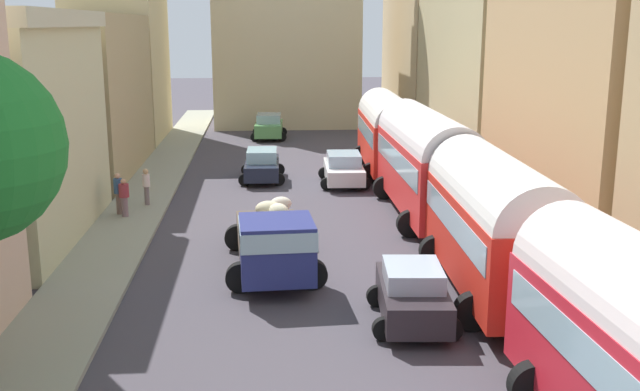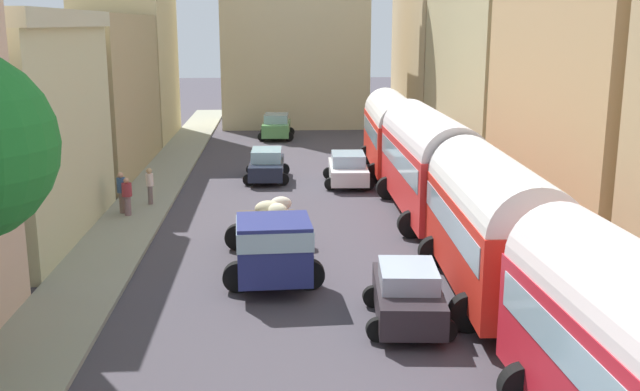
{
  "view_description": "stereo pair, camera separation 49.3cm",
  "coord_description": "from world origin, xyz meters",
  "px_view_note": "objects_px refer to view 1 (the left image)",
  "views": [
    {
      "loc": [
        -1.96,
        -4.29,
        7.65
      ],
      "look_at": [
        0.0,
        20.37,
        1.88
      ],
      "focal_mm": 41.5,
      "sensor_mm": 36.0,
      "label": 1
    },
    {
      "loc": [
        -1.47,
        -4.33,
        7.65
      ],
      "look_at": [
        0.0,
        20.37,
        1.88
      ],
      "focal_mm": 41.5,
      "sensor_mm": 36.0,
      "label": 2
    }
  ],
  "objects_px": {
    "car_1": "(269,126)",
    "pedestrian_3": "(146,185)",
    "parked_bus_1": "(495,219)",
    "cargo_truck_0": "(274,239)",
    "pedestrian_1": "(118,192)",
    "car_3": "(412,294)",
    "parked_bus_3": "(388,130)",
    "parked_bus_2": "(426,158)",
    "car_0": "(262,165)",
    "car_4": "(344,169)",
    "pedestrian_0": "(124,197)"
  },
  "relations": [
    {
      "from": "car_0",
      "to": "cargo_truck_0",
      "type": "bearing_deg",
      "value": -88.73
    },
    {
      "from": "parked_bus_2",
      "to": "cargo_truck_0",
      "type": "distance_m",
      "value": 9.4
    },
    {
      "from": "parked_bus_1",
      "to": "car_3",
      "type": "distance_m",
      "value": 3.63
    },
    {
      "from": "parked_bus_1",
      "to": "car_0",
      "type": "bearing_deg",
      "value": 111.71
    },
    {
      "from": "car_0",
      "to": "car_1",
      "type": "xyz_separation_m",
      "value": [
        0.51,
        13.7,
        0.06
      ]
    },
    {
      "from": "parked_bus_2",
      "to": "car_0",
      "type": "xyz_separation_m",
      "value": [
        -6.57,
        7.5,
        -1.6
      ]
    },
    {
      "from": "parked_bus_3",
      "to": "cargo_truck_0",
      "type": "bearing_deg",
      "value": -111.44
    },
    {
      "from": "parked_bus_3",
      "to": "car_4",
      "type": "distance_m",
      "value": 4.09
    },
    {
      "from": "parked_bus_2",
      "to": "pedestrian_1",
      "type": "distance_m",
      "value": 12.44
    },
    {
      "from": "car_4",
      "to": "pedestrian_1",
      "type": "relative_size",
      "value": 2.29
    },
    {
      "from": "pedestrian_0",
      "to": "pedestrian_3",
      "type": "relative_size",
      "value": 0.98
    },
    {
      "from": "pedestrian_1",
      "to": "parked_bus_3",
      "type": "bearing_deg",
      "value": 33.92
    },
    {
      "from": "cargo_truck_0",
      "to": "pedestrian_1",
      "type": "bearing_deg",
      "value": 128.75
    },
    {
      "from": "parked_bus_2",
      "to": "car_3",
      "type": "xyz_separation_m",
      "value": [
        -2.73,
        -10.91,
        -1.59
      ]
    },
    {
      "from": "pedestrian_0",
      "to": "cargo_truck_0",
      "type": "bearing_deg",
      "value": -51.17
    },
    {
      "from": "parked_bus_2",
      "to": "car_1",
      "type": "xyz_separation_m",
      "value": [
        -6.06,
        21.2,
        -1.54
      ]
    },
    {
      "from": "parked_bus_1",
      "to": "car_3",
      "type": "height_order",
      "value": "parked_bus_1"
    },
    {
      "from": "car_0",
      "to": "car_3",
      "type": "height_order",
      "value": "same"
    },
    {
      "from": "parked_bus_3",
      "to": "pedestrian_0",
      "type": "height_order",
      "value": "parked_bus_3"
    },
    {
      "from": "parked_bus_1",
      "to": "parked_bus_2",
      "type": "distance_m",
      "value": 9.0
    },
    {
      "from": "car_4",
      "to": "pedestrian_1",
      "type": "xyz_separation_m",
      "value": [
        -9.73,
        -5.55,
        0.28
      ]
    },
    {
      "from": "parked_bus_2",
      "to": "car_1",
      "type": "height_order",
      "value": "parked_bus_2"
    },
    {
      "from": "parked_bus_2",
      "to": "car_1",
      "type": "bearing_deg",
      "value": 105.95
    },
    {
      "from": "parked_bus_2",
      "to": "parked_bus_1",
      "type": "bearing_deg",
      "value": -90.0
    },
    {
      "from": "car_0",
      "to": "pedestrian_3",
      "type": "relative_size",
      "value": 2.42
    },
    {
      "from": "car_3",
      "to": "pedestrian_0",
      "type": "distance_m",
      "value": 14.59
    },
    {
      "from": "car_3",
      "to": "car_4",
      "type": "xyz_separation_m",
      "value": [
        0.1,
        17.15,
        -0.02
      ]
    },
    {
      "from": "parked_bus_1",
      "to": "car_0",
      "type": "relative_size",
      "value": 2.03
    },
    {
      "from": "cargo_truck_0",
      "to": "pedestrian_0",
      "type": "relative_size",
      "value": 4.22
    },
    {
      "from": "car_1",
      "to": "pedestrian_3",
      "type": "height_order",
      "value": "pedestrian_3"
    },
    {
      "from": "parked_bus_1",
      "to": "cargo_truck_0",
      "type": "height_order",
      "value": "parked_bus_1"
    },
    {
      "from": "parked_bus_2",
      "to": "car_1",
      "type": "distance_m",
      "value": 22.1
    },
    {
      "from": "car_1",
      "to": "cargo_truck_0",
      "type": "bearing_deg",
      "value": -90.39
    },
    {
      "from": "cargo_truck_0",
      "to": "pedestrian_0",
      "type": "distance_m",
      "value": 9.27
    },
    {
      "from": "parked_bus_1",
      "to": "parked_bus_2",
      "type": "bearing_deg",
      "value": 90.0
    },
    {
      "from": "car_3",
      "to": "pedestrian_0",
      "type": "height_order",
      "value": "pedestrian_0"
    },
    {
      "from": "parked_bus_1",
      "to": "car_4",
      "type": "relative_size",
      "value": 1.99
    },
    {
      "from": "pedestrian_3",
      "to": "parked_bus_1",
      "type": "bearing_deg",
      "value": -44.3
    },
    {
      "from": "parked_bus_1",
      "to": "cargo_truck_0",
      "type": "distance_m",
      "value": 6.68
    },
    {
      "from": "parked_bus_2",
      "to": "pedestrian_0",
      "type": "xyz_separation_m",
      "value": [
        -12.06,
        0.3,
        -1.44
      ]
    },
    {
      "from": "car_4",
      "to": "parked_bus_2",
      "type": "bearing_deg",
      "value": -67.22
    },
    {
      "from": "parked_bus_3",
      "to": "car_1",
      "type": "relative_size",
      "value": 2.16
    },
    {
      "from": "pedestrian_3",
      "to": "car_1",
      "type": "bearing_deg",
      "value": 74.11
    },
    {
      "from": "car_0",
      "to": "pedestrian_1",
      "type": "xyz_separation_m",
      "value": [
        -5.79,
        -6.81,
        0.27
      ]
    },
    {
      "from": "cargo_truck_0",
      "to": "car_0",
      "type": "bearing_deg",
      "value": 91.27
    },
    {
      "from": "parked_bus_2",
      "to": "cargo_truck_0",
      "type": "height_order",
      "value": "parked_bus_2"
    },
    {
      "from": "parked_bus_2",
      "to": "car_0",
      "type": "bearing_deg",
      "value": 131.22
    },
    {
      "from": "parked_bus_1",
      "to": "parked_bus_3",
      "type": "xyz_separation_m",
      "value": [
        0.0,
        18.0,
        0.02
      ]
    },
    {
      "from": "pedestrian_1",
      "to": "car_3",
      "type": "bearing_deg",
      "value": -50.31
    },
    {
      "from": "cargo_truck_0",
      "to": "pedestrian_1",
      "type": "xyz_separation_m",
      "value": [
        -6.1,
        7.6,
        -0.12
      ]
    }
  ]
}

